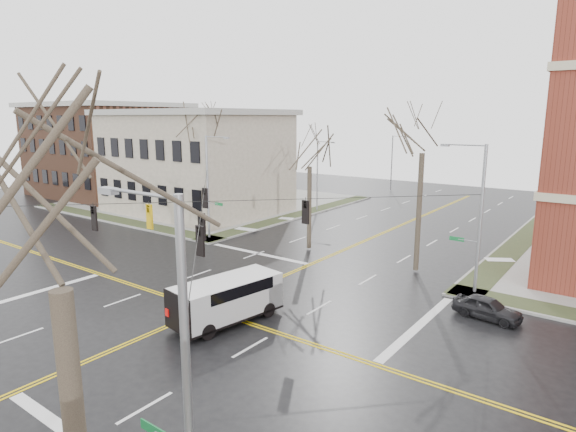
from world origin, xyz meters
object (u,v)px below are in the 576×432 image
Objects in this scene: signal_pole_ne at (478,215)px; signal_pole_nw at (209,184)px; streetlight_north_b at (393,161)px; tree_se at (58,258)px; parked_car_a at (487,308)px; signal_pole_se at (181,382)px; tree_ne at (423,145)px; tree_nw_far at (205,133)px; cargo_van at (231,296)px; streetlight_north_a at (318,173)px; tree_nw_near at (310,161)px.

signal_pole_nw is at bearing 180.00° from signal_pole_ne.
streetlight_north_b is 0.68× the size of tree_se.
signal_pole_se is at bearing -177.29° from parked_car_a.
tree_ne reaches higher than tree_se.
signal_pole_nw is at bearing 132.00° from tree_se.
parked_car_a is at bearing 86.84° from tree_se.
tree_nw_far is (-26.89, 5.51, 8.68)m from parked_car_a.
tree_ne reaches higher than parked_car_a.
signal_pole_nw is 34.81m from tree_se.
parked_car_a is at bearing 84.87° from signal_pole_se.
tree_se is (9.72, -13.98, 7.17)m from cargo_van.
cargo_van is at bearing -128.05° from signal_pole_ne.
tree_ne is at bearing 155.24° from signal_pole_ne.
signal_pole_ne is 2.52× the size of parked_car_a.
streetlight_north_b is at bearing 110.27° from signal_pole_se.
tree_ne is (17.57, -34.47, 4.38)m from streetlight_north_b.
tree_ne reaches higher than signal_pole_nw.
streetlight_north_a reaches higher than cargo_van.
signal_pole_nw is at bearing -164.95° from tree_nw_near.
signal_pole_nw is 0.90× the size of tree_nw_near.
tree_ne is at bearing -0.30° from tree_nw_far.
streetlight_north_a is 0.80× the size of tree_nw_near.
streetlight_north_b is 38.93m from tree_ne.
tree_nw_near reaches higher than signal_pole_se.
signal_pole_nw is at bearing -91.05° from streetlight_north_b.
signal_pole_nw reaches higher than streetlight_north_a.
tree_ne reaches higher than streetlight_north_b.
tree_ne is 1.04× the size of tree_se.
signal_pole_se is at bearing -69.73° from streetlight_north_b.
streetlight_north_a is at bearing 120.37° from tree_nw_near.
tree_nw_far is at bearing 132.63° from tree_se.
cargo_van is at bearing -41.13° from signal_pole_nw.
streetlight_north_b is (-21.97, 59.50, -0.48)m from signal_pole_se.
tree_se reaches higher than parked_car_a.
tree_se is at bearing -48.00° from signal_pole_nw.
signal_pole_se is at bearing -45.45° from signal_pole_nw.
signal_pole_ne is 1.42× the size of cargo_van.
tree_se is (0.52, -2.73, 3.58)m from signal_pole_se.
cargo_van is (-9.19, 11.26, -3.59)m from signal_pole_se.
tree_nw_near reaches higher than streetlight_north_a.
tree_se is (14.24, -28.13, 1.27)m from tree_nw_near.
signal_pole_se reaches higher than streetlight_north_a.
tree_nw_near is at bearing 177.73° from tree_ne.
tree_ne is at bearing 99.98° from signal_pole_se.
tree_ne reaches higher than streetlight_north_a.
signal_pole_nw is 0.70× the size of tree_nw_far.
tree_se reaches higher than signal_pole_nw.
signal_pole_nw is 18.21m from cargo_van.
parked_car_a is at bearing -7.87° from signal_pole_nw.
signal_pole_nw is 0.74× the size of tree_ne.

